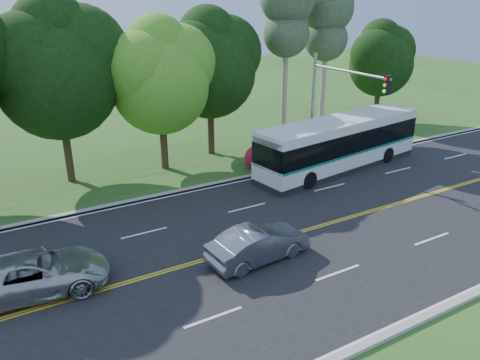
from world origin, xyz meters
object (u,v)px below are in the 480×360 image
traffic_signal (334,98)px  transit_bus (340,144)px  sedan (259,244)px  suv (33,274)px

traffic_signal → transit_bus: traffic_signal is taller
transit_bus → sedan: bearing=-154.3°
transit_bus → suv: (-18.50, -4.62, -0.81)m
suv → transit_bus: bearing=-68.7°
sedan → transit_bus: bearing=-61.1°
traffic_signal → suv: size_ratio=1.30×
traffic_signal → transit_bus: 3.27m
traffic_signal → suv: (-17.48, -4.31, -3.90)m
traffic_signal → sedan: bearing=-144.7°
traffic_signal → suv: 18.42m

